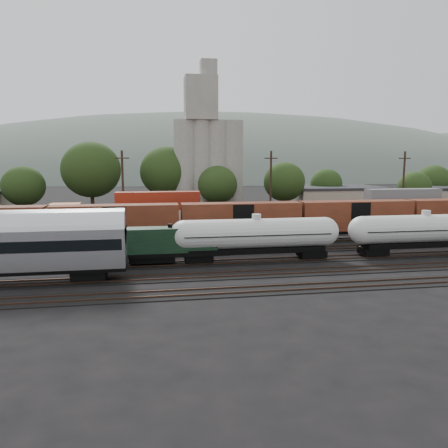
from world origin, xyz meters
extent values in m
plane|color=black|center=(0.00, 0.00, 0.00)|extent=(600.00, 600.00, 0.00)
cube|color=black|center=(0.00, -15.00, 0.04)|extent=(180.00, 3.20, 0.08)
cube|color=#382319|center=(0.00, -15.72, 0.12)|extent=(180.00, 0.08, 0.16)
cube|color=#382319|center=(0.00, -14.28, 0.12)|extent=(180.00, 0.08, 0.16)
cube|color=black|center=(0.00, -10.00, 0.04)|extent=(180.00, 3.20, 0.08)
cube|color=#382319|center=(0.00, -10.72, 0.12)|extent=(180.00, 0.08, 0.16)
cube|color=#382319|center=(0.00, -9.28, 0.12)|extent=(180.00, 0.08, 0.16)
cube|color=black|center=(0.00, -5.00, 0.04)|extent=(180.00, 3.20, 0.08)
cube|color=#382319|center=(0.00, -5.72, 0.12)|extent=(180.00, 0.08, 0.16)
cube|color=#382319|center=(0.00, -4.28, 0.12)|extent=(180.00, 0.08, 0.16)
cube|color=black|center=(0.00, 0.00, 0.04)|extent=(180.00, 3.20, 0.08)
cube|color=#382319|center=(0.00, -0.72, 0.12)|extent=(180.00, 0.08, 0.16)
cube|color=#382319|center=(0.00, 0.72, 0.12)|extent=(180.00, 0.08, 0.16)
cube|color=black|center=(0.00, 5.00, 0.04)|extent=(180.00, 3.20, 0.08)
cube|color=#382319|center=(0.00, 4.28, 0.12)|extent=(180.00, 0.08, 0.16)
cube|color=#382319|center=(0.00, 5.72, 0.12)|extent=(180.00, 0.08, 0.16)
cube|color=black|center=(0.00, 10.00, 0.04)|extent=(180.00, 3.20, 0.08)
cube|color=#382319|center=(0.00, 9.28, 0.12)|extent=(180.00, 0.08, 0.16)
cube|color=#382319|center=(0.00, 10.72, 0.12)|extent=(180.00, 0.08, 0.16)
cube|color=black|center=(0.00, 15.00, 0.04)|extent=(180.00, 3.20, 0.08)
cube|color=#382319|center=(0.00, 14.28, 0.12)|extent=(180.00, 0.08, 0.16)
cube|color=#382319|center=(0.00, 15.72, 0.12)|extent=(180.00, 0.08, 0.16)
cube|color=black|center=(-7.71, -5.00, 1.20)|extent=(15.42, 2.63, 0.36)
cube|color=black|center=(-7.71, -5.00, 0.79)|extent=(4.53, 1.99, 0.73)
cube|color=black|center=(-5.86, -5.00, 2.60)|extent=(9.25, 2.18, 2.45)
cube|color=black|center=(-12.34, -5.00, 2.88)|extent=(3.26, 2.63, 2.99)
cube|color=black|center=(-12.34, -5.00, 3.83)|extent=(3.36, 2.72, 0.82)
cube|color=black|center=(-14.50, -5.00, 2.19)|extent=(1.45, 2.18, 1.63)
cylinder|color=black|center=(-5.86, -5.00, 3.96)|extent=(0.45, 0.45, 0.45)
cube|color=black|center=(-12.65, -5.00, 0.61)|extent=(2.36, 1.81, 0.63)
cube|color=black|center=(-2.78, -5.00, 0.61)|extent=(2.36, 1.81, 0.63)
cylinder|color=silver|center=(2.99, -5.00, 2.99)|extent=(14.83, 3.05, 3.05)
sphere|color=silver|center=(-4.42, -5.00, 2.99)|extent=(3.05, 3.05, 3.05)
sphere|color=silver|center=(10.41, -5.00, 2.99)|extent=(3.05, 3.05, 3.05)
cylinder|color=silver|center=(2.99, -5.00, 4.73)|extent=(0.95, 0.95, 0.53)
cube|color=black|center=(2.99, -5.00, 2.99)|extent=(15.16, 3.20, 0.08)
cube|color=black|center=(2.99, -5.00, 1.31)|extent=(14.32, 2.32, 0.53)
cube|color=black|center=(-3.07, -5.00, 0.67)|extent=(2.74, 2.11, 0.74)
cube|color=black|center=(9.06, -5.00, 0.67)|extent=(2.74, 2.11, 0.74)
cylinder|color=silver|center=(22.20, -5.00, 3.00)|extent=(14.87, 3.06, 3.06)
sphere|color=silver|center=(14.77, -5.00, 3.00)|extent=(3.06, 3.06, 3.06)
cylinder|color=silver|center=(22.20, -5.00, 4.74)|extent=(0.95, 0.95, 0.53)
cube|color=black|center=(22.20, -5.00, 3.00)|extent=(15.21, 3.21, 0.08)
cube|color=black|center=(22.20, -5.00, 1.31)|extent=(14.36, 2.32, 0.53)
cube|color=black|center=(16.12, -5.00, 0.68)|extent=(2.75, 2.11, 0.74)
cube|color=black|center=(-13.13, -10.00, 0.70)|extent=(2.90, 2.23, 0.78)
cube|color=black|center=(-13.03, 10.00, 1.34)|extent=(18.58, 2.99, 0.41)
cube|color=black|center=(-13.03, 10.00, 0.87)|extent=(5.16, 2.27, 0.83)
cube|color=#C74A11|center=(-10.80, 10.00, 2.94)|extent=(11.15, 2.48, 2.79)
cube|color=#C74A11|center=(-18.60, 10.00, 3.25)|extent=(3.72, 2.99, 3.41)
cube|color=black|center=(-18.60, 10.00, 4.33)|extent=(3.82, 3.10, 0.93)
cube|color=#C74A11|center=(-21.21, 10.00, 2.47)|extent=(1.65, 2.48, 1.86)
cylinder|color=black|center=(-10.80, 10.00, 4.48)|extent=(0.52, 0.52, 0.52)
cube|color=black|center=(-18.98, 10.00, 0.66)|extent=(2.68, 2.06, 0.72)
cube|color=black|center=(-7.08, 10.00, 0.66)|extent=(2.68, 2.06, 0.72)
cube|color=black|center=(-11.93, 5.00, 1.20)|extent=(15.00, 2.60, 0.40)
cube|color=#5B2716|center=(-11.93, 5.00, 3.30)|extent=(15.00, 2.90, 3.80)
cube|color=black|center=(3.47, 5.00, 1.20)|extent=(15.00, 2.60, 0.40)
cube|color=#5B2716|center=(3.47, 5.00, 3.30)|extent=(15.00, 2.90, 3.80)
cube|color=black|center=(18.87, 5.00, 1.20)|extent=(15.00, 2.60, 0.40)
cube|color=#5B2716|center=(18.87, 5.00, 3.30)|extent=(15.00, 2.90, 3.80)
cube|color=black|center=(0.00, 15.00, 0.50)|extent=(160.00, 2.60, 0.60)
cube|color=maroon|center=(-19.50, 15.00, 2.10)|extent=(12.00, 2.40, 2.60)
cube|color=silver|center=(-6.70, 15.00, 2.10)|extent=(12.00, 2.40, 2.60)
cube|color=maroon|center=(-6.70, 15.00, 4.70)|extent=(12.00, 2.40, 2.60)
cube|color=maroon|center=(6.10, 15.00, 2.10)|extent=(12.00, 2.40, 2.60)
cube|color=maroon|center=(18.90, 15.00, 2.10)|extent=(12.00, 2.40, 2.60)
cube|color=#D25415|center=(31.70, 15.00, 2.10)|extent=(12.00, 2.40, 2.60)
cube|color=slate|center=(31.70, 15.00, 4.70)|extent=(12.00, 2.40, 2.60)
cylinder|color=gray|center=(-1.00, 36.00, 9.00)|extent=(4.40, 4.40, 18.00)
cylinder|color=gray|center=(2.00, 36.00, 9.00)|extent=(4.40, 4.40, 18.00)
cylinder|color=gray|center=(5.00, 36.00, 9.00)|extent=(4.40, 4.40, 18.00)
cylinder|color=gray|center=(8.00, 36.00, 9.00)|extent=(4.40, 4.40, 18.00)
cube|color=gray|center=(2.00, 36.00, 22.00)|extent=(6.00, 5.00, 8.00)
cube|color=gray|center=(3.50, 36.00, 27.00)|extent=(3.00, 3.00, 4.00)
cube|color=#9E937F|center=(30.00, 38.00, 2.30)|extent=(18.00, 14.00, 4.60)
cube|color=#232326|center=(30.00, 38.00, 4.85)|extent=(18.36, 14.28, 0.50)
cylinder|color=black|center=(-29.82, 33.39, 1.37)|extent=(0.70, 0.70, 2.74)
ellipsoid|color=#243B16|center=(-29.82, 33.39, 5.98)|extent=(7.45, 7.45, 7.06)
cylinder|color=black|center=(-18.54, 36.20, 2.01)|extent=(0.70, 0.70, 4.02)
ellipsoid|color=#243B16|center=(-18.54, 36.20, 8.75)|extent=(10.90, 10.90, 10.33)
cylinder|color=black|center=(-4.59, 38.43, 1.90)|extent=(0.70, 0.70, 3.79)
ellipsoid|color=#243B16|center=(-4.59, 38.43, 8.27)|extent=(10.30, 10.30, 9.76)
cylinder|color=black|center=(4.70, 32.71, 1.37)|extent=(0.70, 0.70, 2.73)
ellipsoid|color=#243B16|center=(4.70, 32.71, 5.95)|extent=(7.41, 7.41, 7.02)
cylinder|color=black|center=(17.67, 32.71, 1.47)|extent=(0.70, 0.70, 2.93)
ellipsoid|color=#243B16|center=(17.67, 32.71, 6.38)|extent=(7.95, 7.95, 7.54)
cylinder|color=black|center=(29.57, 40.75, 1.25)|extent=(0.70, 0.70, 2.51)
ellipsoid|color=#243B16|center=(29.57, 40.75, 5.46)|extent=(6.81, 6.81, 6.45)
cylinder|color=black|center=(44.10, 31.12, 1.19)|extent=(0.70, 0.70, 2.39)
ellipsoid|color=#243B16|center=(44.10, 31.12, 5.20)|extent=(6.48, 6.48, 6.13)
cylinder|color=black|center=(53.93, 39.34, 1.36)|extent=(0.70, 0.70, 2.72)
ellipsoid|color=#243B16|center=(53.93, 39.34, 5.93)|extent=(7.39, 7.39, 7.00)
cylinder|color=black|center=(-12.00, 22.00, 6.00)|extent=(0.36, 0.36, 12.00)
cube|color=black|center=(-12.00, 22.00, 10.80)|extent=(2.20, 0.18, 0.18)
cylinder|color=black|center=(12.00, 22.00, 6.00)|extent=(0.36, 0.36, 12.00)
cube|color=black|center=(12.00, 22.00, 10.80)|extent=(2.20, 0.18, 0.18)
cylinder|color=black|center=(36.00, 22.00, 6.00)|extent=(0.36, 0.36, 12.00)
cube|color=black|center=(36.00, 22.00, 10.80)|extent=(2.20, 0.18, 0.18)
ellipsoid|color=#59665B|center=(40.00, 260.00, -22.75)|extent=(520.00, 286.00, 130.00)
camera|label=1|loc=(-7.66, -48.35, 10.48)|focal=35.00mm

